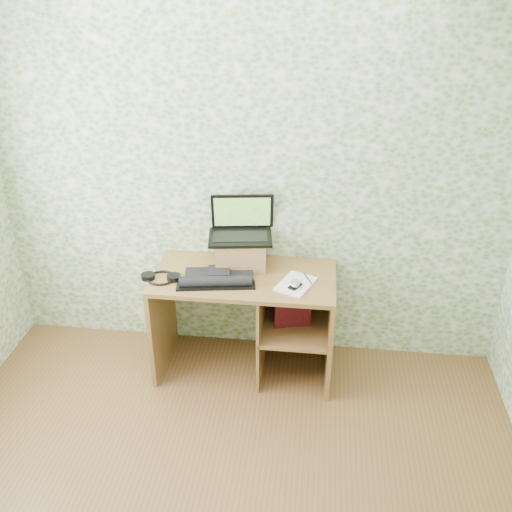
# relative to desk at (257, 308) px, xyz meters

# --- Properties ---
(wall_back) EXTENTS (3.50, 0.00, 3.50)m
(wall_back) POSITION_rel_desk_xyz_m (-0.08, 0.28, 0.82)
(wall_back) COLOR silver
(wall_back) RESTS_ON ground
(desk) EXTENTS (1.20, 0.60, 0.75)m
(desk) POSITION_rel_desk_xyz_m (0.00, 0.00, 0.00)
(desk) COLOR brown
(desk) RESTS_ON floor
(riser) EXTENTS (0.37, 0.32, 0.20)m
(riser) POSITION_rel_desk_xyz_m (-0.12, 0.12, 0.37)
(riser) COLOR #996544
(riser) RESTS_ON desk
(laptop) EXTENTS (0.45, 0.35, 0.28)m
(laptop) POSITION_rel_desk_xyz_m (-0.12, 0.16, 0.53)
(laptop) COLOR black
(laptop) RESTS_ON riser
(keyboard) EXTENTS (0.51, 0.33, 0.07)m
(keyboard) POSITION_rel_desk_xyz_m (-0.24, -0.12, 0.29)
(keyboard) COLOR black
(keyboard) RESTS_ON desk
(headphones) EXTENTS (0.26, 0.19, 0.03)m
(headphones) POSITION_rel_desk_xyz_m (-0.61, -0.14, 0.28)
(headphones) COLOR black
(headphones) RESTS_ON desk
(notepad) EXTENTS (0.28, 0.33, 0.01)m
(notepad) POSITION_rel_desk_xyz_m (0.27, -0.11, 0.28)
(notepad) COLOR white
(notepad) RESTS_ON desk
(mouse) EXTENTS (0.10, 0.12, 0.03)m
(mouse) POSITION_rel_desk_xyz_m (0.26, -0.15, 0.30)
(mouse) COLOR silver
(mouse) RESTS_ON notepad
(pen) EXTENTS (0.06, 0.12, 0.01)m
(pen) POSITION_rel_desk_xyz_m (0.34, -0.04, 0.29)
(pen) COLOR black
(pen) RESTS_ON notepad
(red_box) EXTENTS (0.25, 0.13, 0.29)m
(red_box) POSITION_rel_desk_xyz_m (0.24, -0.03, 0.05)
(red_box) COLOR maroon
(red_box) RESTS_ON desk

